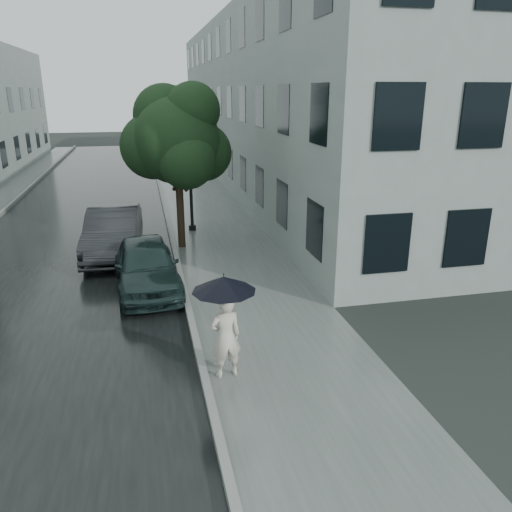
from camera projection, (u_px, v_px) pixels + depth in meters
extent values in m
plane|color=black|center=(271.00, 345.00, 10.67)|extent=(120.00, 120.00, 0.00)
cube|color=slate|center=(209.00, 214.00, 21.82)|extent=(3.50, 60.00, 0.01)
cube|color=slate|center=(166.00, 215.00, 21.42)|extent=(0.15, 60.00, 0.15)
cube|color=black|center=(81.00, 221.00, 20.71)|extent=(6.85, 60.00, 0.00)
cube|color=gray|center=(280.00, 102.00, 28.44)|extent=(7.00, 36.00, 9.00)
cube|color=black|center=(220.00, 103.00, 27.71)|extent=(0.08, 32.40, 7.20)
cube|color=black|center=(23.00, 108.00, 34.99)|extent=(0.08, 16.20, 6.40)
imported|color=beige|center=(226.00, 337.00, 9.24)|extent=(0.65, 0.48, 1.64)
cylinder|color=black|center=(224.00, 310.00, 9.04)|extent=(0.02, 0.02, 0.75)
cone|color=black|center=(224.00, 284.00, 8.88)|extent=(1.46, 1.46, 0.28)
cylinder|color=black|center=(224.00, 275.00, 8.83)|extent=(0.02, 0.02, 0.08)
cylinder|color=black|center=(225.00, 330.00, 9.17)|extent=(0.03, 0.03, 0.06)
cylinder|color=#332619|center=(180.00, 211.00, 16.96)|extent=(0.25, 0.25, 2.53)
sphere|color=#1D3B1B|center=(177.00, 141.00, 16.22)|extent=(2.82, 2.82, 2.82)
sphere|color=#1D3B1B|center=(203.00, 152.00, 16.84)|extent=(1.95, 1.95, 1.95)
sphere|color=#1D3B1B|center=(153.00, 146.00, 16.53)|extent=(2.17, 2.17, 2.17)
sphere|color=#1D3B1B|center=(186.00, 161.00, 15.73)|extent=(1.83, 1.83, 1.83)
sphere|color=#1D3B1B|center=(164.00, 116.00, 16.51)|extent=(2.06, 2.06, 2.06)
sphere|color=#1D3B1B|center=(193.00, 110.00, 15.82)|extent=(1.75, 1.75, 1.75)
cylinder|color=black|center=(190.00, 161.00, 18.56)|extent=(0.12, 0.12, 5.30)
cylinder|color=black|center=(192.00, 228.00, 19.37)|extent=(0.28, 0.28, 0.20)
cylinder|color=black|center=(179.00, 86.00, 17.65)|extent=(0.51, 0.12, 0.08)
sphere|color=silver|center=(171.00, 88.00, 17.58)|extent=(0.32, 0.32, 0.32)
imported|color=#192B2A|center=(146.00, 265.00, 13.43)|extent=(1.90, 4.16, 1.38)
imported|color=black|center=(114.00, 232.00, 16.29)|extent=(1.87, 4.71, 1.53)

